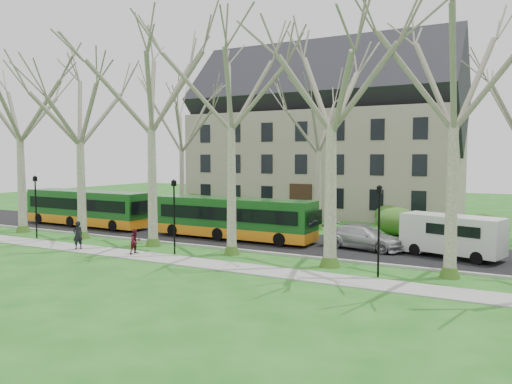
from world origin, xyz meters
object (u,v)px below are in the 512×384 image
bus_follow (234,218)px  pedestrian_b (135,241)px  pedestrian_a (78,235)px  van_a (452,236)px  bus_lead (87,208)px  sedan (364,237)px

bus_follow → pedestrian_b: (-2.36, -7.26, -0.72)m
bus_follow → pedestrian_a: 10.14m
bus_follow → van_a: bus_follow is taller
van_a → pedestrian_b: size_ratio=3.72×
van_a → pedestrian_b: bearing=-138.8°
bus_lead → bus_follow: bearing=2.3°
bus_lead → pedestrian_b: (11.51, -7.17, -0.75)m
bus_lead → pedestrian_a: 10.63m
van_a → pedestrian_b: (-16.37, -7.58, -0.45)m
bus_follow → sedan: size_ratio=2.28×
bus_follow → pedestrian_b: bus_follow is taller
bus_lead → pedestrian_a: (7.34, -7.66, -0.62)m
pedestrian_a → bus_lead: bearing=-122.2°
bus_follow → sedan: bus_follow is taller
van_a → bus_follow: bearing=-162.3°
sedan → van_a: size_ratio=0.94×
sedan → bus_lead: bearing=102.3°
van_a → sedan: bearing=-166.0°
bus_follow → van_a: (14.01, 0.32, -0.27)m
bus_follow → sedan: bearing=4.1°
bus_follow → van_a: size_ratio=2.14×
sedan → van_a: bearing=-81.7°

